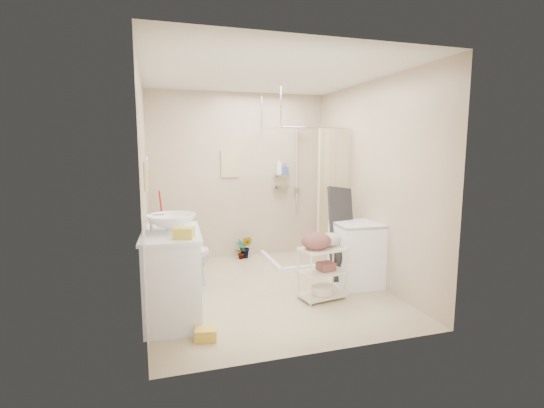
{
  "coord_description": "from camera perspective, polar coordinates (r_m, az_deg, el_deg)",
  "views": [
    {
      "loc": [
        -1.31,
        -4.52,
        1.75
      ],
      "look_at": [
        0.13,
        0.25,
        1.04
      ],
      "focal_mm": 26.0,
      "sensor_mm": 36.0,
      "label": 1
    }
  ],
  "objects": [
    {
      "name": "potted_plant_b",
      "position": [
        6.33,
        -3.8,
        -6.26
      ],
      "size": [
        0.24,
        0.22,
        0.35
      ],
      "primitive_type": "imported",
      "rotation": [
        0.0,
        0.0,
        -0.43
      ],
      "color": "brown",
      "rests_on": "ground"
    },
    {
      "name": "floor",
      "position": [
        5.02,
        -0.66,
        -12.25
      ],
      "size": [
        3.2,
        3.2,
        0.0
      ],
      "primitive_type": "plane",
      "color": "#C5B993",
      "rests_on": "ground"
    },
    {
      "name": "counter_basket",
      "position": [
        3.78,
        -12.63,
        -4.11
      ],
      "size": [
        0.22,
        0.19,
        0.1
      ],
      "primitive_type": "cube",
      "rotation": [
        0.0,
        0.0,
        -0.31
      ],
      "color": "gold",
      "rests_on": "vanity"
    },
    {
      "name": "mop",
      "position": [
        6.05,
        -15.84,
        -3.41
      ],
      "size": [
        0.13,
        0.13,
        1.14
      ],
      "primitive_type": null,
      "rotation": [
        0.0,
        0.0,
        0.28
      ],
      "color": "#AA140D",
      "rests_on": "ground"
    },
    {
      "name": "toilet",
      "position": [
        5.14,
        -13.36,
        -7.27
      ],
      "size": [
        0.83,
        0.52,
        0.8
      ],
      "primitive_type": "imported",
      "rotation": [
        0.0,
        0.0,
        1.67
      ],
      "color": "silver",
      "rests_on": "ground"
    },
    {
      "name": "potted_plant_a",
      "position": [
        6.27,
        -4.57,
        -6.57
      ],
      "size": [
        0.2,
        0.17,
        0.31
      ],
      "primitive_type": "imported",
      "rotation": [
        0.0,
        0.0,
        0.38
      ],
      "color": "#9A4126",
      "rests_on": "ground"
    },
    {
      "name": "shampoo_bottle_a",
      "position": [
        6.34,
        1.07,
        5.48
      ],
      "size": [
        0.13,
        0.13,
        0.27
      ],
      "primitive_type": "imported",
      "rotation": [
        0.0,
        0.0,
        -0.36
      ],
      "color": "silver",
      "rests_on": "shower"
    },
    {
      "name": "ironing_board",
      "position": [
        5.2,
        10.1,
        -4.26
      ],
      "size": [
        0.38,
        0.17,
        1.28
      ],
      "primitive_type": null,
      "rotation": [
        0.0,
        0.0,
        0.18
      ],
      "color": "black",
      "rests_on": "ground"
    },
    {
      "name": "washing_machine",
      "position": [
        5.19,
        12.09,
        -7.07
      ],
      "size": [
        0.58,
        0.6,
        0.81
      ],
      "primitive_type": "cube",
      "rotation": [
        0.0,
        0.0,
        -0.06
      ],
      "color": "white",
      "rests_on": "ground"
    },
    {
      "name": "shower",
      "position": [
        6.01,
        4.33,
        1.45
      ],
      "size": [
        1.1,
        1.1,
        2.1
      ],
      "primitive_type": null,
      "color": "white",
      "rests_on": "ground"
    },
    {
      "name": "shampoo_bottle_b",
      "position": [
        6.38,
        1.9,
        5.11
      ],
      "size": [
        0.11,
        0.11,
        0.18
      ],
      "primitive_type": "imported",
      "rotation": [
        0.0,
        0.0,
        0.35
      ],
      "color": "#3F4E9A",
      "rests_on": "shower"
    },
    {
      "name": "wall_right",
      "position": [
        5.28,
        14.08,
        3.04
      ],
      "size": [
        0.04,
        3.2,
        2.6
      ],
      "primitive_type": "cube",
      "color": "#C1AE95",
      "rests_on": "ground"
    },
    {
      "name": "wall_left",
      "position": [
        4.54,
        -17.92,
        2.09
      ],
      "size": [
        0.04,
        3.2,
        2.6
      ],
      "primitive_type": "cube",
      "color": "#C1AE95",
      "rests_on": "ground"
    },
    {
      "name": "sink",
      "position": [
        4.14,
        -14.36,
        -2.62
      ],
      "size": [
        0.57,
        0.57,
        0.17
      ],
      "primitive_type": "imported",
      "rotation": [
        0.0,
        0.0,
        0.18
      ],
      "color": "white",
      "rests_on": "vanity"
    },
    {
      "name": "floor_basket",
      "position": [
        3.84,
        -9.54,
        -17.78
      ],
      "size": [
        0.32,
        0.27,
        0.15
      ],
      "primitive_type": "cube",
      "rotation": [
        0.0,
        0.0,
        -0.2
      ],
      "color": "yellow",
      "rests_on": "ground"
    },
    {
      "name": "wall_front",
      "position": [
        3.23,
        7.24,
        0.11
      ],
      "size": [
        2.8,
        0.04,
        2.6
      ],
      "primitive_type": "cube",
      "color": "#C1AE95",
      "rests_on": "ground"
    },
    {
      "name": "tp_holder",
      "position": [
        4.68,
        -17.11,
        -4.9
      ],
      "size": [
        0.08,
        0.12,
        0.14
      ],
      "primitive_type": null,
      "color": "silver",
      "rests_on": "wall_left"
    },
    {
      "name": "wall_back",
      "position": [
        6.27,
        -4.76,
        4.02
      ],
      "size": [
        2.8,
        0.04,
        2.6
      ],
      "primitive_type": "cube",
      "color": "#C1AE95",
      "rests_on": "ground"
    },
    {
      "name": "hanging_towel",
      "position": [
        6.21,
        -6.1,
        5.81
      ],
      "size": [
        0.28,
        0.03,
        0.42
      ],
      "primitive_type": "cube",
      "color": "tan",
      "rests_on": "wall_back"
    },
    {
      "name": "vanity",
      "position": [
        4.23,
        -14.23,
        -9.92
      ],
      "size": [
        0.63,
        1.06,
        0.91
      ],
      "primitive_type": "cube",
      "rotation": [
        0.0,
        0.0,
        -0.05
      ],
      "color": "silver",
      "rests_on": "ground"
    },
    {
      "name": "laundry_rack",
      "position": [
        4.65,
        7.34,
        -9.23
      ],
      "size": [
        0.57,
        0.4,
        0.73
      ],
      "primitive_type": null,
      "rotation": [
        0.0,
        0.0,
        0.17
      ],
      "color": "beige",
      "rests_on": "ground"
    },
    {
      "name": "towel_ring",
      "position": [
        4.33,
        -17.8,
        4.08
      ],
      "size": [
        0.04,
        0.22,
        0.34
      ],
      "primitive_type": null,
      "color": "beige",
      "rests_on": "wall_left"
    },
    {
      "name": "ceiling",
      "position": [
        4.78,
        -0.71,
        18.42
      ],
      "size": [
        2.8,
        3.2,
        0.04
      ],
      "primitive_type": "cube",
      "color": "silver",
      "rests_on": "ground"
    }
  ]
}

